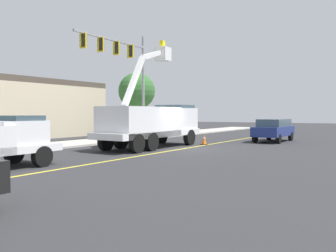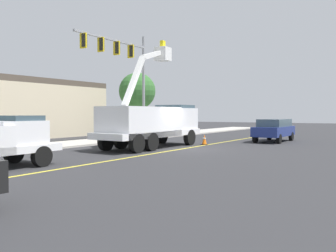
{
  "view_description": "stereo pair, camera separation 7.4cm",
  "coord_description": "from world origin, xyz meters",
  "px_view_note": "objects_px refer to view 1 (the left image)",
  "views": [
    {
      "loc": [
        -19.43,
        -9.04,
        2.17
      ],
      "look_at": [
        -1.15,
        0.47,
        1.4
      ],
      "focal_mm": 38.1,
      "sensor_mm": 36.0,
      "label": 1
    },
    {
      "loc": [
        -19.4,
        -9.11,
        2.17
      ],
      "look_at": [
        -1.15,
        0.47,
        1.4
      ],
      "focal_mm": 38.1,
      "sensor_mm": 36.0,
      "label": 2
    }
  ],
  "objects_px": {
    "passing_minivan": "(274,129)",
    "traffic_signal_mast": "(124,62)",
    "traffic_cone_mid_front": "(204,140)",
    "utility_bucket_truck": "(152,122)"
  },
  "relations": [
    {
      "from": "traffic_cone_mid_front",
      "to": "traffic_signal_mast",
      "type": "bearing_deg",
      "value": 89.09
    },
    {
      "from": "passing_minivan",
      "to": "traffic_cone_mid_front",
      "type": "bearing_deg",
      "value": 143.61
    },
    {
      "from": "traffic_cone_mid_front",
      "to": "passing_minivan",
      "type": "bearing_deg",
      "value": -36.39
    },
    {
      "from": "utility_bucket_truck",
      "to": "traffic_cone_mid_front",
      "type": "bearing_deg",
      "value": -33.86
    },
    {
      "from": "utility_bucket_truck",
      "to": "traffic_signal_mast",
      "type": "height_order",
      "value": "traffic_signal_mast"
    },
    {
      "from": "utility_bucket_truck",
      "to": "passing_minivan",
      "type": "bearing_deg",
      "value": -35.41
    },
    {
      "from": "traffic_cone_mid_front",
      "to": "traffic_signal_mast",
      "type": "xyz_separation_m",
      "value": [
        0.11,
        6.63,
        5.66
      ]
    },
    {
      "from": "passing_minivan",
      "to": "traffic_signal_mast",
      "type": "xyz_separation_m",
      "value": [
        -4.83,
        10.27,
        5.04
      ]
    },
    {
      "from": "utility_bucket_truck",
      "to": "traffic_signal_mast",
      "type": "relative_size",
      "value": 1.0
    },
    {
      "from": "traffic_cone_mid_front",
      "to": "traffic_signal_mast",
      "type": "relative_size",
      "value": 0.08
    }
  ]
}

